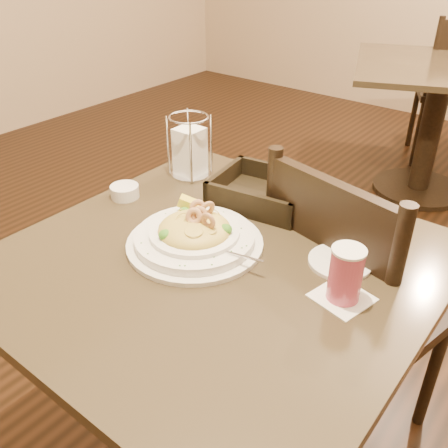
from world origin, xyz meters
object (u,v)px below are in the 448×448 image
Objects in this scene: background_table at (435,108)px; bread_basket at (263,194)px; main_table at (219,336)px; pasta_bowl at (195,235)px; side_plate at (340,262)px; napkin_caddy at (190,150)px; butter_ramekin at (125,191)px; drink_glass at (346,275)px; dining_chair_near at (348,304)px.

bread_basket is (0.10, -1.83, 0.26)m from background_table.
main_table is 0.28m from pasta_bowl.
bread_basket is (-0.07, 0.28, 0.26)m from main_table.
side_plate is (0.30, 0.14, -0.02)m from pasta_bowl.
napkin_caddy is (-0.26, 0.00, 0.05)m from bread_basket.
butter_ramekin is at bearing 168.78° from pasta_bowl.
side_plate is (0.29, -0.13, -0.02)m from bread_basket.
butter_ramekin is (-0.60, -0.08, 0.01)m from side_plate.
drink_glass is at bearing 6.27° from pasta_bowl.
napkin_caddy reaches higher than bread_basket.
napkin_caddy is (-0.61, 0.24, 0.02)m from drink_glass.
napkin_caddy is (-0.16, -1.83, 0.31)m from background_table.
napkin_caddy is at bearing 179.14° from bread_basket.
dining_chair_near is at bearing 10.04° from bread_basket.
drink_glass is (0.35, 0.04, 0.03)m from pasta_bowl.
side_plate is at bearing -78.67° from background_table.
pasta_bowl is at bearing -46.87° from napkin_caddy.
pasta_bowl reaches higher than side_plate.
main_table is 0.54m from napkin_caddy.
butter_ramekin is (-0.21, -2.04, 0.25)m from background_table.
pasta_bowl reaches higher than main_table.
main_table is at bearing -40.32° from napkin_caddy.
dining_chair_near reaches higher than main_table.
background_table is at bearing 93.09° from bread_basket.
butter_ramekin is at bearing -145.55° from bread_basket.
background_table is 2.13m from drink_glass.
background_table is at bearing 84.15° from butter_ramekin.
dining_chair_near reaches higher than butter_ramekin.
bread_basket is at bearing 89.45° from pasta_bowl.
butter_ramekin is (-0.05, -0.22, -0.06)m from napkin_caddy.
bread_basket is at bearing 156.19° from side_plate.
bread_basket is at bearing 146.47° from drink_glass.
napkin_caddy is at bearing 133.13° from pasta_bowl.
dining_chair_near is 0.38m from bread_basket.
dining_chair_near is 0.50m from pasta_bowl.
drink_glass is at bearing -21.15° from napkin_caddy.
pasta_bowl reaches higher than bread_basket.
butter_ramekin is at bearing -95.85° from background_table.
main_table is 0.41m from drink_glass.
butter_ramekin is (-0.31, -0.21, -0.01)m from bread_basket.
main_table is at bearing -85.35° from background_table.
drink_glass is (0.28, 0.05, 0.29)m from main_table.
napkin_caddy reaches higher than pasta_bowl.
drink_glass reaches higher than butter_ramekin.
pasta_bowl is at bearing -90.55° from bread_basket.
side_plate is at bearing 119.23° from drink_glass.
side_plate is at bearing -23.81° from bread_basket.
dining_chair_near is at bearing 100.25° from side_plate.
side_plate reaches higher than main_table.
side_plate is (0.22, 0.15, 0.24)m from main_table.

